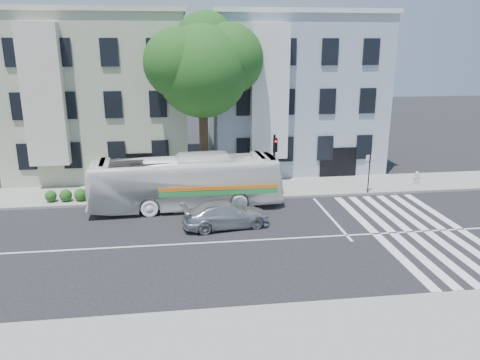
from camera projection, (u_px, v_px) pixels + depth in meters
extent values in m
plane|color=black|center=(215.00, 242.00, 22.24)|extent=(120.00, 120.00, 0.00)
cube|color=gray|center=(205.00, 191.00, 29.84)|extent=(80.00, 4.00, 0.15)
cube|color=gray|center=(236.00, 343.00, 14.61)|extent=(80.00, 4.00, 0.15)
cube|color=#A8B094|center=(102.00, 95.00, 34.11)|extent=(12.00, 10.00, 11.00)
cube|color=#A0ACBF|center=(290.00, 93.00, 35.87)|extent=(12.00, 10.00, 11.00)
cylinder|color=#2D2116|center=(204.00, 150.00, 29.61)|extent=(0.56, 0.56, 5.20)
sphere|color=#174716|center=(202.00, 71.00, 28.24)|extent=(5.60, 5.60, 5.60)
sphere|color=#174716|center=(228.00, 59.00, 28.63)|extent=(4.40, 4.40, 4.40)
sphere|color=#174716|center=(179.00, 63.00, 27.64)|extent=(4.20, 4.20, 4.20)
sphere|color=#174716|center=(206.00, 42.00, 28.95)|extent=(3.80, 3.80, 3.80)
sphere|color=#174716|center=(193.00, 87.00, 29.02)|extent=(3.40, 3.40, 3.40)
imported|color=white|center=(186.00, 182.00, 26.61)|extent=(3.25, 11.04, 3.04)
imported|color=silver|center=(226.00, 215.00, 24.00)|extent=(2.48, 4.73, 1.31)
cylinder|color=black|center=(274.00, 167.00, 27.95)|extent=(0.13, 0.13, 3.97)
cube|color=black|center=(275.00, 145.00, 27.32)|extent=(0.29, 0.25, 0.80)
sphere|color=red|center=(276.00, 141.00, 27.13)|extent=(0.15, 0.15, 0.15)
cylinder|color=white|center=(275.00, 160.00, 27.68)|extent=(0.42, 0.10, 0.42)
cylinder|color=#B2B2AE|center=(417.00, 179.00, 30.99)|extent=(0.27, 0.27, 0.69)
sphere|color=#B2B2AE|center=(417.00, 173.00, 30.89)|extent=(0.25, 0.25, 0.25)
cylinder|color=#B2B2AE|center=(417.00, 177.00, 30.97)|extent=(0.47, 0.20, 0.16)
cylinder|color=black|center=(369.00, 173.00, 28.91)|extent=(0.07, 0.07, 2.56)
cube|color=white|center=(370.00, 158.00, 28.75)|extent=(0.46, 0.11, 0.36)
cube|color=white|center=(369.00, 164.00, 28.86)|extent=(0.46, 0.11, 0.18)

